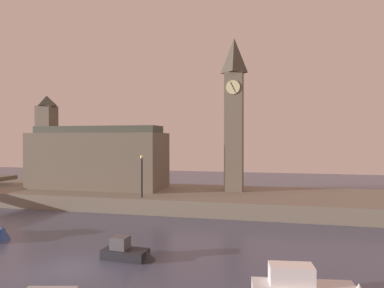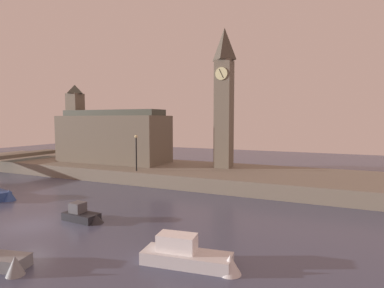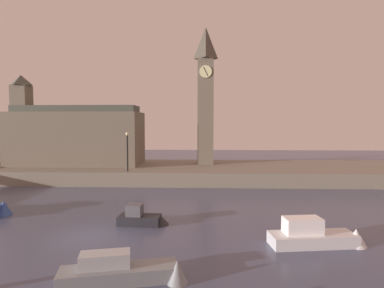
# 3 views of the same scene
# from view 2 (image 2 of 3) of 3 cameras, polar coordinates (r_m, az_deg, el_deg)

# --- Properties ---
(ground_plane) EXTENTS (120.00, 120.00, 0.00)m
(ground_plane) POSITION_cam_2_polar(r_m,az_deg,el_deg) (25.16, -27.08, -13.03)
(ground_plane) COLOR #474C66
(far_embankment) EXTENTS (70.00, 12.00, 1.50)m
(far_embankment) POSITION_cam_2_polar(r_m,az_deg,el_deg) (40.18, -4.13, -5.04)
(far_embankment) COLOR slate
(far_embankment) RESTS_ON ground
(clock_tower) EXTENTS (2.13, 2.19, 16.74)m
(clock_tower) POSITION_cam_2_polar(r_m,az_deg,el_deg) (38.61, 5.80, 8.60)
(clock_tower) COLOR #6B6051
(clock_tower) RESTS_ON far_embankment
(parliament_hall) EXTENTS (15.62, 6.01, 10.92)m
(parliament_hall) POSITION_cam_2_polar(r_m,az_deg,el_deg) (45.33, -14.45, 1.38)
(parliament_hall) COLOR #6B6051
(parliament_hall) RESTS_ON far_embankment
(streetlamp) EXTENTS (0.36, 0.36, 4.11)m
(streetlamp) POSITION_cam_2_polar(r_m,az_deg,el_deg) (36.34, -10.05, -0.85)
(streetlamp) COLOR black
(streetlamp) RESTS_ON far_embankment
(boat_ferry_white) EXTENTS (5.40, 2.07, 1.72)m
(boat_ferry_white) POSITION_cam_2_polar(r_m,az_deg,el_deg) (16.73, 0.53, -19.73)
(boat_ferry_white) COLOR silver
(boat_ferry_white) RESTS_ON ground
(boat_barge_dark) EXTENTS (3.34, 1.46, 1.33)m
(boat_barge_dark) POSITION_cam_2_polar(r_m,az_deg,el_deg) (24.67, -18.88, -12.12)
(boat_barge_dark) COLOR #232328
(boat_barge_dark) RESTS_ON ground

